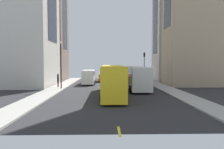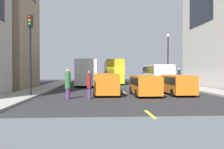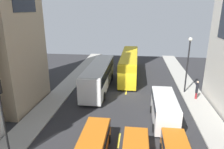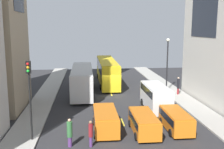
% 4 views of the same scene
% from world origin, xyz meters
% --- Properties ---
extents(ground_plane, '(43.07, 43.07, 0.00)m').
position_xyz_m(ground_plane, '(0.00, 0.00, 0.00)').
color(ground_plane, '#28282B').
extents(sidewalk_west, '(2.62, 44.00, 0.15)m').
position_xyz_m(sidewalk_west, '(-8.23, 0.00, 0.07)').
color(sidewalk_west, '#9E9B93').
rests_on(sidewalk_west, ground).
extents(sidewalk_east, '(2.62, 44.00, 0.15)m').
position_xyz_m(sidewalk_east, '(8.23, 0.00, 0.07)').
color(sidewalk_east, '#9E9B93').
rests_on(sidewalk_east, ground).
extents(lane_stripe_0, '(0.16, 2.00, 0.01)m').
position_xyz_m(lane_stripe_0, '(0.00, -21.00, 0.01)').
color(lane_stripe_0, yellow).
rests_on(lane_stripe_0, ground).
extents(lane_stripe_1, '(0.16, 2.00, 0.01)m').
position_xyz_m(lane_stripe_1, '(0.00, -10.50, 0.01)').
color(lane_stripe_1, yellow).
rests_on(lane_stripe_1, ground).
extents(lane_stripe_2, '(0.16, 2.00, 0.01)m').
position_xyz_m(lane_stripe_2, '(0.00, 0.00, 0.01)').
color(lane_stripe_2, yellow).
rests_on(lane_stripe_2, ground).
extents(lane_stripe_3, '(0.16, 2.00, 0.01)m').
position_xyz_m(lane_stripe_3, '(0.00, 10.50, 0.01)').
color(lane_stripe_3, yellow).
rests_on(lane_stripe_3, ground).
extents(lane_stripe_4, '(0.16, 2.00, 0.01)m').
position_xyz_m(lane_stripe_4, '(0.00, 21.00, 0.01)').
color(lane_stripe_4, yellow).
rests_on(lane_stripe_4, ground).
extents(city_bus_white, '(2.81, 11.77, 3.35)m').
position_xyz_m(city_bus_white, '(-3.71, 0.70, 2.01)').
color(city_bus_white, silver).
rests_on(city_bus_white, ground).
extents(streetcar_yellow, '(2.70, 14.14, 3.59)m').
position_xyz_m(streetcar_yellow, '(0.05, 6.94, 2.13)').
color(streetcar_yellow, yellow).
rests_on(streetcar_yellow, ground).
extents(delivery_van_white, '(2.25, 5.71, 2.58)m').
position_xyz_m(delivery_van_white, '(3.93, -7.09, 1.51)').
color(delivery_van_white, white).
rests_on(delivery_van_white, ground).
extents(car_orange_0, '(1.95, 4.57, 1.58)m').
position_xyz_m(car_orange_0, '(1.37, -13.08, 0.93)').
color(car_orange_0, orange).
rests_on(car_orange_0, ground).
extents(car_orange_1, '(1.87, 4.34, 1.60)m').
position_xyz_m(car_orange_1, '(4.14, -12.76, 0.94)').
color(car_orange_1, orange).
rests_on(car_orange_1, ground).
extents(car_orange_2, '(2.04, 4.80, 1.74)m').
position_xyz_m(car_orange_2, '(-1.68, -12.33, 1.02)').
color(car_orange_2, orange).
rests_on(car_orange_2, ground).
extents(pedestrian_crossing_near, '(0.30, 0.30, 2.18)m').
position_xyz_m(pedestrian_crossing_near, '(8.30, -1.52, 1.32)').
color(pedestrian_crossing_near, maroon).
rests_on(pedestrian_crossing_near, ground).
extents(pedestrian_waiting_curb, '(0.31, 0.31, 1.96)m').
position_xyz_m(pedestrian_waiting_curb, '(-2.95, -15.27, 1.06)').
color(pedestrian_waiting_curb, '#593372').
rests_on(pedestrian_waiting_curb, ground).
extents(pedestrian_crossing_mid, '(0.39, 0.39, 2.09)m').
position_xyz_m(pedestrian_crossing_mid, '(-4.44, -15.09, 1.10)').
color(pedestrian_crossing_mid, '#593372').
rests_on(pedestrian_crossing_mid, ground).
extents(traffic_light_near_corner, '(0.32, 0.44, 5.93)m').
position_xyz_m(traffic_light_near_corner, '(-7.32, -13.90, 4.27)').
color(traffic_light_near_corner, black).
rests_on(traffic_light_near_corner, ground).
extents(streetlamp_near, '(0.44, 0.44, 6.92)m').
position_xyz_m(streetlamp_near, '(7.42, 0.49, 4.40)').
color(streetlamp_near, black).
rests_on(streetlamp_near, ground).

